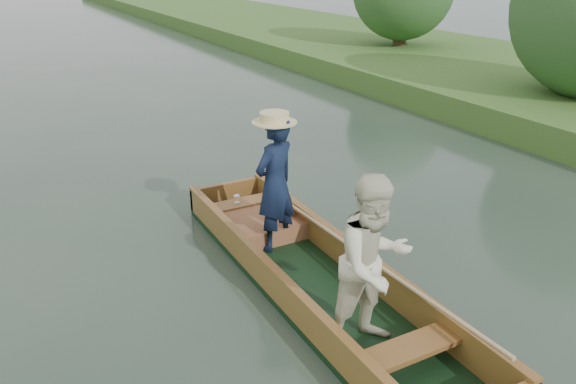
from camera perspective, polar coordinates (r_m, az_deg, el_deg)
name	(u,v)px	position (r m, az deg, el deg)	size (l,w,h in m)	color
ground	(314,289)	(6.35, 2.61, -9.79)	(120.00, 120.00, 0.00)	#283D30
trees_far	(213,5)	(13.24, -7.63, 18.30)	(22.59, 13.71, 4.38)	#47331E
punt	(319,247)	(5.94, 3.22, -5.59)	(1.12, 5.00, 1.78)	black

